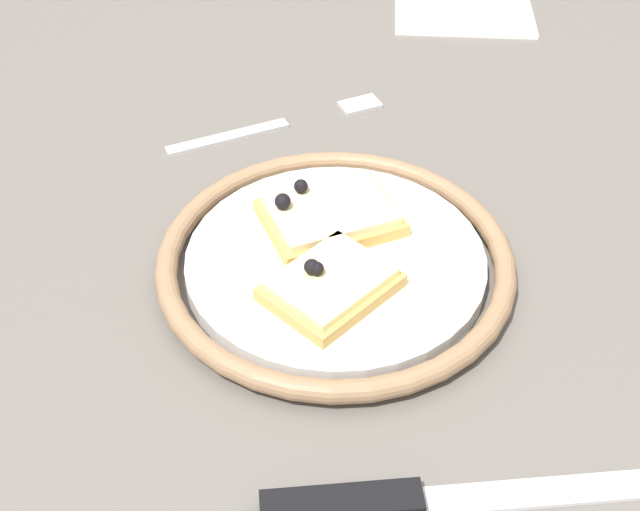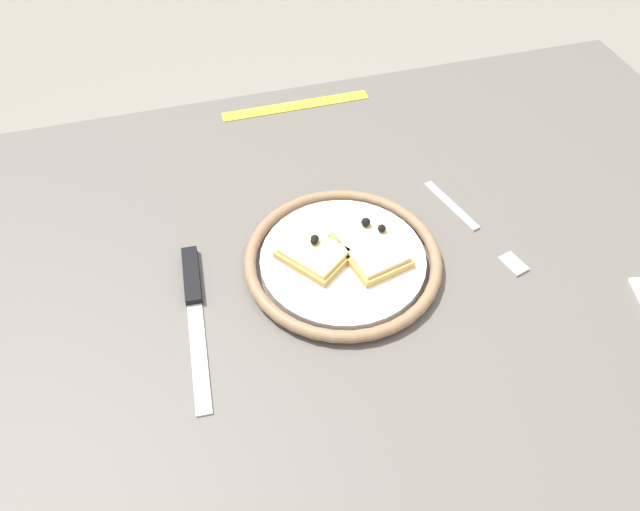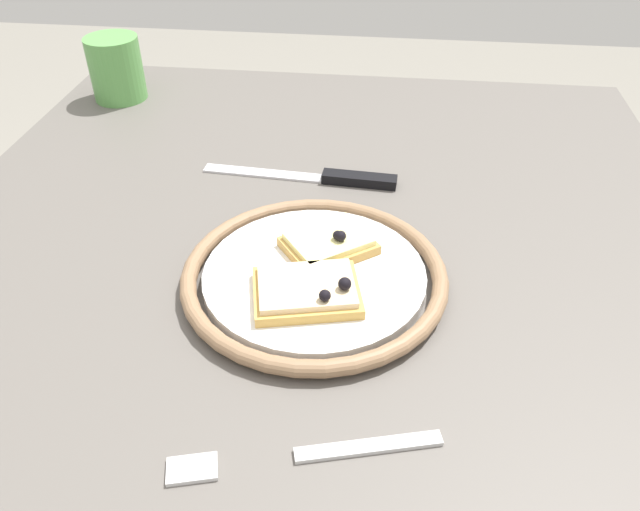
{
  "view_description": "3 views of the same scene",
  "coord_description": "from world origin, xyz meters",
  "px_view_note": "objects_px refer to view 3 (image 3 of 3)",
  "views": [
    {
      "loc": [
        0.5,
        -0.09,
        1.15
      ],
      "look_at": [
        0.06,
        -0.02,
        0.75
      ],
      "focal_mm": 48.07,
      "sensor_mm": 36.0,
      "label": 1
    },
    {
      "loc": [
        0.22,
        0.47,
        1.33
      ],
      "look_at": [
        0.08,
        -0.02,
        0.74
      ],
      "focal_mm": 33.86,
      "sensor_mm": 36.0,
      "label": 2
    },
    {
      "loc": [
        -0.4,
        -0.07,
        1.12
      ],
      "look_at": [
        0.06,
        -0.02,
        0.76
      ],
      "focal_mm": 34.96,
      "sensor_mm": 36.0,
      "label": 3
    }
  ],
  "objects_px": {
    "plate": "(314,276)",
    "knife": "(333,178)",
    "dining_table": "(296,379)",
    "fork": "(304,455)",
    "pizza_slice_near": "(307,290)",
    "pizza_slice_far": "(329,243)",
    "cup": "(116,68)"
  },
  "relations": [
    {
      "from": "knife",
      "to": "fork",
      "type": "height_order",
      "value": "knife"
    },
    {
      "from": "dining_table",
      "to": "pizza_slice_near",
      "type": "bearing_deg",
      "value": -25.1
    },
    {
      "from": "plate",
      "to": "knife",
      "type": "xyz_separation_m",
      "value": [
        0.19,
        0.0,
        -0.01
      ]
    },
    {
      "from": "dining_table",
      "to": "fork",
      "type": "xyz_separation_m",
      "value": [
        -0.14,
        -0.03,
        0.08
      ]
    },
    {
      "from": "dining_table",
      "to": "pizza_slice_near",
      "type": "relative_size",
      "value": 10.79
    },
    {
      "from": "dining_table",
      "to": "knife",
      "type": "relative_size",
      "value": 4.92
    },
    {
      "from": "dining_table",
      "to": "cup",
      "type": "distance_m",
      "value": 0.58
    },
    {
      "from": "pizza_slice_far",
      "to": "cup",
      "type": "xyz_separation_m",
      "value": [
        0.37,
        0.36,
        0.02
      ]
    },
    {
      "from": "plate",
      "to": "fork",
      "type": "height_order",
      "value": "plate"
    },
    {
      "from": "plate",
      "to": "fork",
      "type": "bearing_deg",
      "value": -175.06
    },
    {
      "from": "plate",
      "to": "pizza_slice_far",
      "type": "distance_m",
      "value": 0.04
    },
    {
      "from": "dining_table",
      "to": "fork",
      "type": "distance_m",
      "value": 0.16
    },
    {
      "from": "plate",
      "to": "cup",
      "type": "bearing_deg",
      "value": 40.9
    },
    {
      "from": "fork",
      "to": "cup",
      "type": "xyz_separation_m",
      "value": [
        0.6,
        0.37,
        0.04
      ]
    },
    {
      "from": "pizza_slice_near",
      "to": "fork",
      "type": "distance_m",
      "value": 0.16
    },
    {
      "from": "dining_table",
      "to": "plate",
      "type": "bearing_deg",
      "value": -11.01
    },
    {
      "from": "plate",
      "to": "pizza_slice_near",
      "type": "bearing_deg",
      "value": 177.43
    },
    {
      "from": "dining_table",
      "to": "knife",
      "type": "bearing_deg",
      "value": -1.98
    },
    {
      "from": "dining_table",
      "to": "plate",
      "type": "xyz_separation_m",
      "value": [
        0.06,
        -0.01,
        0.09
      ]
    },
    {
      "from": "plate",
      "to": "knife",
      "type": "height_order",
      "value": "plate"
    },
    {
      "from": "pizza_slice_far",
      "to": "cup",
      "type": "relative_size",
      "value": 1.14
    },
    {
      "from": "pizza_slice_near",
      "to": "pizza_slice_far",
      "type": "height_order",
      "value": "pizza_slice_near"
    },
    {
      "from": "pizza_slice_far",
      "to": "knife",
      "type": "xyz_separation_m",
      "value": [
        0.16,
        0.01,
        -0.02
      ]
    },
    {
      "from": "cup",
      "to": "pizza_slice_far",
      "type": "bearing_deg",
      "value": -135.61
    },
    {
      "from": "plate",
      "to": "fork",
      "type": "distance_m",
      "value": 0.19
    },
    {
      "from": "pizza_slice_far",
      "to": "knife",
      "type": "height_order",
      "value": "pizza_slice_far"
    },
    {
      "from": "dining_table",
      "to": "fork",
      "type": "relative_size",
      "value": 5.97
    },
    {
      "from": "dining_table",
      "to": "cup",
      "type": "bearing_deg",
      "value": 36.3
    },
    {
      "from": "pizza_slice_near",
      "to": "fork",
      "type": "relative_size",
      "value": 0.55
    },
    {
      "from": "pizza_slice_far",
      "to": "fork",
      "type": "bearing_deg",
      "value": -178.31
    },
    {
      "from": "knife",
      "to": "dining_table",
      "type": "bearing_deg",
      "value": 178.02
    },
    {
      "from": "cup",
      "to": "knife",
      "type": "bearing_deg",
      "value": -121.01
    }
  ]
}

